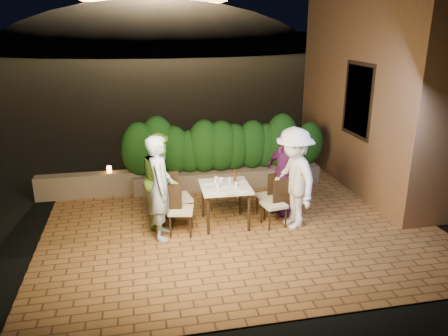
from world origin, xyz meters
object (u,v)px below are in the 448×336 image
object	(u,v)px
chair_right_back	(268,195)
parapet_lamp	(109,169)
diner_blue	(160,188)
bowl	(220,180)
dining_table	(225,205)
diner_white	(294,178)
chair_left_front	(181,209)
chair_right_front	(274,203)
diner_purple	(283,173)
beer_bottle	(235,177)
chair_left_back	(178,197)
diner_green	(161,179)

from	to	relation	value
chair_right_back	parapet_lamp	xyz separation A→B (m)	(-2.99, 1.74, 0.15)
diner_blue	parapet_lamp	distance (m)	2.41
bowl	chair_right_back	xyz separation A→B (m)	(0.92, -0.09, -0.35)
dining_table	diner_blue	distance (m)	1.31
diner_blue	diner_white	bearing A→B (deg)	-86.86
chair_left_front	parapet_lamp	size ratio (longest dim) A/B	6.49
chair_right_front	diner_purple	size ratio (longest dim) A/B	0.52
beer_bottle	parapet_lamp	distance (m)	2.99
chair_right_back	parapet_lamp	size ratio (longest dim) A/B	5.98
bowl	chair_left_front	distance (m)	0.97
beer_bottle	diner_white	xyz separation A→B (m)	(0.98, -0.37, 0.02)
chair_left_back	diner_green	world-z (taller)	diner_green
chair_right_front	parapet_lamp	xyz separation A→B (m)	(-2.96, 2.16, 0.14)
dining_table	bowl	size ratio (longest dim) A/B	5.51
dining_table	chair_left_back	world-z (taller)	chair_left_back
chair_left_back	diner_green	distance (m)	0.46
diner_blue	diner_purple	xyz separation A→B (m)	(2.35, 0.52, -0.08)
beer_bottle	chair_right_front	distance (m)	0.86
dining_table	chair_right_front	size ratio (longest dim) A/B	1.01
beer_bottle	chair_right_front	world-z (taller)	beer_bottle
beer_bottle	bowl	bearing A→B (deg)	134.54
chair_left_front	diner_purple	distance (m)	2.09
beer_bottle	diner_purple	size ratio (longest dim) A/B	0.17
chair_right_front	bowl	bearing A→B (deg)	-39.56
chair_left_front	chair_left_back	distance (m)	0.48
diner_white	diner_purple	bearing A→B (deg)	169.21
beer_bottle	diner_blue	world-z (taller)	diner_blue
bowl	diner_green	distance (m)	1.09
bowl	parapet_lamp	distance (m)	2.65
diner_purple	diner_blue	bearing A→B (deg)	-97.13
diner_purple	bowl	bearing A→B (deg)	-110.80
chair_right_front	diner_white	world-z (taller)	diner_white
chair_left_front	chair_left_back	xyz separation A→B (m)	(-0.00, 0.48, 0.04)
chair_left_back	diner_blue	size ratio (longest dim) A/B	0.55
dining_table	diner_blue	world-z (taller)	diner_blue
beer_bottle	diner_purple	xyz separation A→B (m)	(1.00, 0.20, -0.07)
diner_green	diner_white	size ratio (longest dim) A/B	0.93
beer_bottle	diner_green	world-z (taller)	diner_green
chair_right_front	parapet_lamp	size ratio (longest dim) A/B	6.17
dining_table	parapet_lamp	world-z (taller)	dining_table
diner_green	chair_left_back	bearing A→B (deg)	-88.23
beer_bottle	bowl	distance (m)	0.35
beer_bottle	diner_purple	bearing A→B (deg)	11.57
diner_purple	diner_green	bearing A→B (deg)	-110.63
dining_table	chair_right_front	xyz separation A→B (m)	(0.85, -0.24, 0.06)
chair_left_back	chair_right_front	xyz separation A→B (m)	(1.68, -0.52, -0.06)
beer_bottle	chair_right_back	xyz separation A→B (m)	(0.69, 0.14, -0.47)
beer_bottle	chair_left_back	distance (m)	1.12
dining_table	diner_purple	bearing A→B (deg)	11.70
dining_table	chair_left_front	bearing A→B (deg)	-165.94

